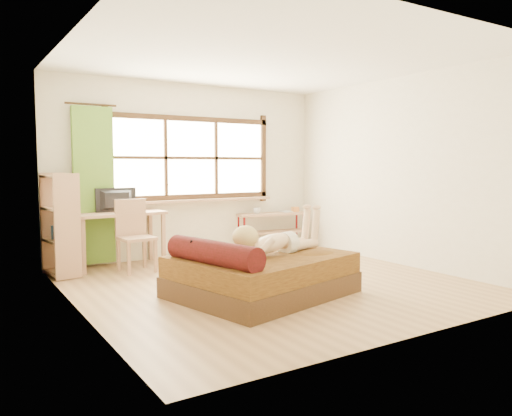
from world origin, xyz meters
TOP-DOWN VIEW (x-y plane):
  - floor at (0.00, 0.00)m, footprint 4.50×4.50m
  - ceiling at (0.00, 0.00)m, footprint 4.50×4.50m
  - wall_back at (0.00, 2.25)m, footprint 4.50×0.00m
  - wall_front at (0.00, -2.25)m, footprint 4.50×0.00m
  - wall_left at (-2.25, 0.00)m, footprint 0.00×4.50m
  - wall_right at (2.25, 0.00)m, footprint 0.00×4.50m
  - window at (0.00, 2.22)m, footprint 2.80×0.16m
  - curtain at (-1.55, 2.13)m, footprint 0.55×0.10m
  - bed at (-0.41, -0.41)m, footprint 2.09×1.83m
  - woman at (-0.22, -0.45)m, footprint 1.31×0.65m
  - kitten at (-1.09, -0.30)m, footprint 0.29×0.17m
  - desk at (-1.26, 1.95)m, footprint 1.28×0.65m
  - monitor at (-1.26, 2.00)m, footprint 0.59×0.11m
  - chair at (-1.16, 1.59)m, footprint 0.46×0.46m
  - pipe_shelf at (1.43, 2.07)m, footprint 1.27×0.45m
  - cup at (1.12, 2.07)m, footprint 0.14×0.14m
  - book at (1.62, 2.07)m, footprint 0.20×0.26m
  - bookshelf at (-2.08, 1.75)m, footprint 0.40×0.61m

SIDE VIEW (x-z plane):
  - floor at x=0.00m, z-range 0.00..0.00m
  - bed at x=-0.41m, z-range -0.10..0.59m
  - pipe_shelf at x=1.43m, z-range 0.10..0.81m
  - chair at x=-1.16m, z-range 0.06..1.03m
  - kitten at x=-1.09m, z-range 0.45..0.67m
  - book at x=1.62m, z-range 0.62..0.64m
  - cup at x=1.12m, z-range 0.62..0.72m
  - bookshelf at x=-2.08m, z-range 0.01..1.34m
  - desk at x=-1.26m, z-range 0.29..1.06m
  - woman at x=-0.22m, z-range 0.45..0.99m
  - monitor at x=-1.26m, z-range 0.78..1.12m
  - curtain at x=-1.55m, z-range 0.05..2.25m
  - wall_back at x=0.00m, z-range -0.90..3.60m
  - wall_front at x=0.00m, z-range -0.90..3.60m
  - wall_left at x=-2.25m, z-range -0.90..3.60m
  - wall_right at x=2.25m, z-range -0.90..3.60m
  - window at x=0.00m, z-range 0.78..2.24m
  - ceiling at x=0.00m, z-range 2.70..2.70m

